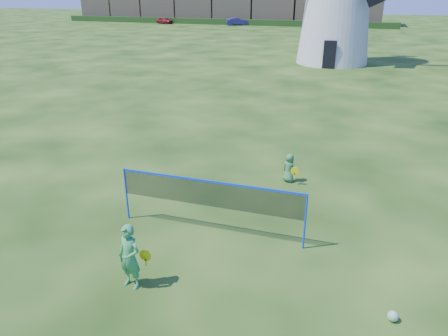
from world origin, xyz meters
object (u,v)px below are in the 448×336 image
player_girl (130,257)px  badminton_net (210,195)px  car_right (237,22)px  car_left (165,21)px  play_ball (393,316)px  player_boy (289,168)px

player_girl → badminton_net: bearing=83.3°
player_girl → car_right: 70.71m
car_right → car_left: bearing=70.3°
play_ball → player_girl: bearing=-173.4°
badminton_net → player_girl: size_ratio=3.29×
badminton_net → player_boy: badminton_net is taller
player_boy → badminton_net: bearing=94.1°
car_left → car_right: (13.81, 0.71, 0.07)m
player_boy → car_left: size_ratio=0.30×
play_ball → player_boy: bearing=117.7°
play_ball → car_left: size_ratio=0.07×
car_right → player_boy: bearing=175.0°
play_ball → car_right: 71.64m
player_boy → car_right: car_right is taller
play_ball → car_right: size_ratio=0.06×
car_left → car_right: size_ratio=0.85×
player_boy → car_right: size_ratio=0.26×
car_left → car_right: bearing=-73.0°
badminton_net → player_boy: bearing=69.1°
player_girl → car_right: player_girl is taller
player_boy → car_right: 65.12m
player_girl → play_ball: (5.46, 0.64, -0.66)m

